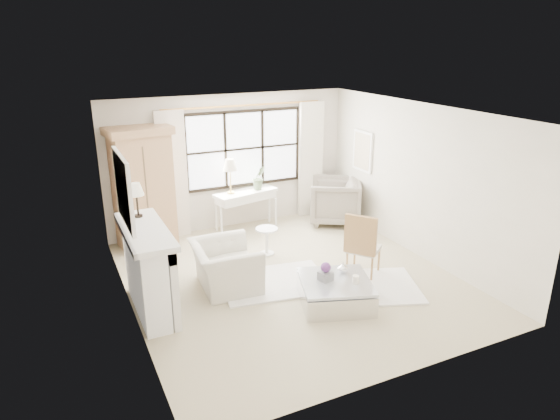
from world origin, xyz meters
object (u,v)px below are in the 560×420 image
at_px(console_table, 246,210).
at_px(club_armchair, 225,266).
at_px(armoire, 143,187).
at_px(coffee_table, 335,292).

distance_m(console_table, club_armchair, 2.55).
relative_size(armoire, coffee_table, 1.76).
height_order(console_table, coffee_table, console_table).
bearing_deg(coffee_table, armoire, 139.40).
bearing_deg(console_table, armoire, 165.95).
bearing_deg(coffee_table, console_table, 109.55).
xyz_separation_m(armoire, coffee_table, (2.04, -3.45, -0.96)).
distance_m(armoire, coffee_table, 4.12).
distance_m(armoire, club_armchair, 2.52).
relative_size(armoire, console_table, 1.64).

